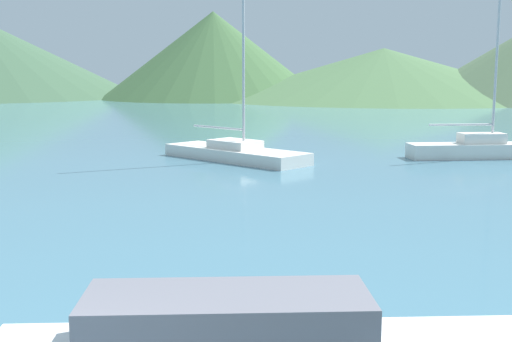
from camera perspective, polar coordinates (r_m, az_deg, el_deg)
name	(u,v)px	position (r m, az deg, el deg)	size (l,w,h in m)	color
sailboat_inner	(481,148)	(32.43, 19.38, 1.94)	(7.11, 2.89, 8.15)	white
sailboat_middle	(235,151)	(29.90, -1.87, 1.78)	(7.45, 6.30, 11.22)	white
hill_central	(213,55)	(103.09, -3.80, 10.24)	(35.66, 35.66, 13.56)	#3D6038
hill_east	(383,74)	(101.17, 11.25, 8.47)	(53.55, 53.55, 7.75)	#476B42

